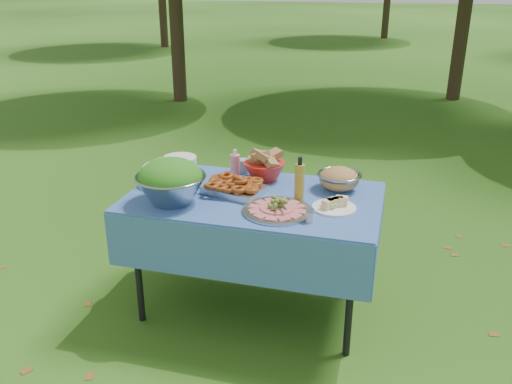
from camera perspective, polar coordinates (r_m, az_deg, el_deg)
ground at (r=3.53m, az=-0.22°, el=-11.90°), size 80.00×80.00×0.00m
picnic_table at (r=3.33m, az=-0.23°, el=-6.46°), size 1.46×0.86×0.76m
salad_bowl at (r=3.06m, az=-8.98°, el=1.14°), size 0.48×0.48×0.26m
pasta_bowl_white at (r=3.38m, az=-9.41°, el=2.25°), size 0.30×0.30×0.16m
plate_stack at (r=3.61m, az=-8.00°, el=3.02°), size 0.29×0.29×0.09m
wipes_box at (r=3.53m, az=-1.57°, el=2.78°), size 0.11×0.08×0.09m
sanitizer_bottle at (r=3.44m, az=-2.21°, el=3.05°), size 0.06×0.06×0.18m
bread_bowl at (r=3.39m, az=0.90°, el=2.73°), size 0.30×0.30×0.18m
pasta_bowl_steel at (r=3.27m, az=8.75°, el=1.42°), size 0.28×0.28×0.14m
fried_tray at (r=3.20m, az=-2.28°, el=0.59°), size 0.39×0.32×0.08m
charcuterie_platter at (r=2.94m, az=2.26°, el=-1.30°), size 0.48×0.48×0.09m
oil_bottle at (r=3.08m, az=4.61°, el=1.41°), size 0.07×0.07×0.26m
cheese_plate at (r=3.01m, az=8.24°, el=-1.15°), size 0.31×0.31×0.07m
shaker at (r=2.84m, az=5.70°, el=-2.49°), size 0.06×0.06×0.07m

